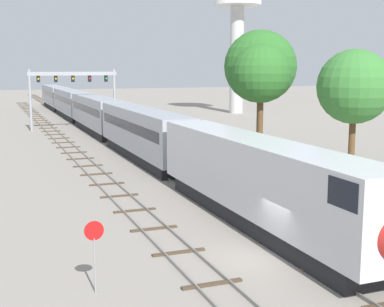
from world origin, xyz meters
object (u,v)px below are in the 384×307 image
at_px(trackside_tree_left, 261,74).
at_px(trackside_tree_mid, 260,67).
at_px(stop_sign, 94,246).
at_px(trackside_tree_right, 354,87).
at_px(water_tower, 237,5).
at_px(passenger_train, 95,113).
at_px(signal_gantry, 73,86).

height_order(trackside_tree_left, trackside_tree_mid, trackside_tree_mid).
relative_size(stop_sign, trackside_tree_right, 0.28).
relative_size(trackside_tree_left, trackside_tree_mid, 0.87).
bearing_deg(water_tower, trackside_tree_left, -113.11).
distance_m(water_tower, trackside_tree_right, 59.12).
relative_size(water_tower, stop_sign, 9.05).
distance_m(water_tower, stop_sign, 86.26).
bearing_deg(trackside_tree_left, trackside_tree_right, -58.48).
height_order(passenger_train, water_tower, water_tower).
relative_size(stop_sign, trackside_tree_mid, 0.23).
distance_m(signal_gantry, trackside_tree_left, 32.65).
bearing_deg(signal_gantry, trackside_tree_mid, -59.27).
bearing_deg(trackside_tree_right, stop_sign, -144.86).
relative_size(passenger_train, stop_sign, 39.73).
xyz_separation_m(trackside_tree_left, trackside_tree_right, (4.76, -7.76, -1.03)).
xyz_separation_m(signal_gantry, trackside_tree_right, (17.88, -37.59, 0.84)).
relative_size(signal_gantry, trackside_tree_right, 1.19).
relative_size(signal_gantry, water_tower, 0.46).
height_order(passenger_train, trackside_tree_right, trackside_tree_right).
bearing_deg(trackside_tree_right, trackside_tree_left, 121.52).
xyz_separation_m(passenger_train, trackside_tree_right, (15.63, -34.03, 4.40)).
height_order(passenger_train, signal_gantry, signal_gantry).
bearing_deg(trackside_tree_mid, trackside_tree_left, -116.96).
bearing_deg(trackside_tree_right, water_tower, 74.28).
distance_m(passenger_train, trackside_tree_mid, 26.36).
bearing_deg(passenger_train, trackside_tree_mid, -59.53).
distance_m(water_tower, trackside_tree_mid, 48.59).
height_order(stop_sign, trackside_tree_left, trackside_tree_left).
bearing_deg(passenger_train, stop_sign, -100.87).
bearing_deg(trackside_tree_right, signal_gantry, 115.44).
xyz_separation_m(trackside_tree_left, trackside_tree_mid, (2.13, 4.18, 0.68)).
bearing_deg(trackside_tree_left, passenger_train, 112.49).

